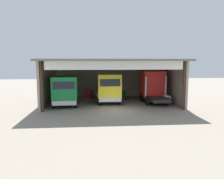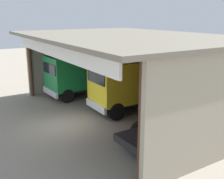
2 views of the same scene
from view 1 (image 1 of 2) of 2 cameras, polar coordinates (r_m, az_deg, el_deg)
name	(u,v)px [view 1 (image 1 of 2)]	position (r m, az deg, el deg)	size (l,w,h in m)	color
ground_plane	(115,111)	(21.11, 0.73, -5.63)	(80.00, 80.00, 0.00)	gray
workshop_shed	(111,72)	(25.88, -0.39, 4.65)	(14.89, 10.34, 4.99)	#9E937F
truck_green_center_bay	(65,90)	(23.35, -12.27, -0.26)	(2.83, 4.70, 3.21)	#197F3D
truck_yellow_left_bay	(109,88)	(24.42, -0.77, 0.40)	(2.68, 4.57, 3.36)	yellow
truck_red_center_right_bay	(154,86)	(25.63, 10.88, 0.79)	(2.78, 4.71, 3.64)	red
oil_drum	(123,94)	(28.88, 3.00, -1.26)	(0.58, 0.58, 0.85)	#197233
tool_cart	(89,94)	(28.42, -6.09, -1.28)	(0.90, 0.60, 1.00)	red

